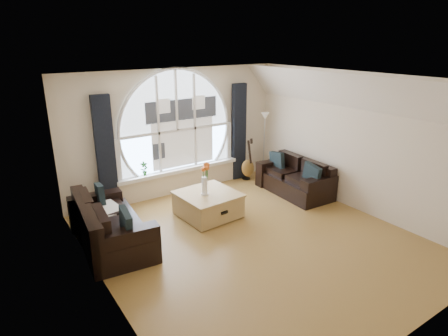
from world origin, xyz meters
TOP-DOWN VIEW (x-y plane):
  - ground at (0.00, 0.00)m, footprint 5.00×5.50m
  - ceiling at (0.00, 0.00)m, footprint 5.00×5.50m
  - wall_back at (0.00, 2.75)m, footprint 5.00×0.01m
  - wall_front at (0.00, -2.75)m, footprint 5.00×0.01m
  - wall_left at (-2.50, 0.00)m, footprint 0.01×5.50m
  - wall_right at (2.50, 0.00)m, footprint 0.01×5.50m
  - attic_slope at (2.20, 0.00)m, footprint 0.92×5.50m
  - arched_window at (0.00, 2.72)m, footprint 2.60×0.06m
  - window_sill at (0.00, 2.65)m, footprint 2.90×0.22m
  - window_frame at (0.00, 2.69)m, footprint 2.76×0.08m
  - neighbor_house at (0.15, 2.71)m, footprint 1.70×0.02m
  - curtain_left at (-1.60, 2.63)m, footprint 0.35×0.12m
  - curtain_right at (1.60, 2.63)m, footprint 0.35×0.12m
  - sofa_left at (-2.05, 1.20)m, footprint 1.12×1.95m
  - sofa_right at (2.04, 1.14)m, footprint 0.92×1.72m
  - coffee_chest at (-0.14, 1.24)m, footprint 1.12×1.12m
  - throw_blanket at (-2.06, 1.48)m, footprint 0.64×0.64m
  - vase_flowers at (-0.23, 1.22)m, footprint 0.24×0.24m
  - floor_lamp at (2.19, 2.39)m, footprint 0.24×0.24m
  - guitar at (1.70, 2.38)m, footprint 0.36×0.25m
  - potted_plant at (-0.83, 2.65)m, footprint 0.16×0.11m

SIDE VIEW (x-z plane):
  - ground at x=0.00m, z-range -0.01..0.01m
  - coffee_chest at x=-0.14m, z-range 0.00..0.51m
  - sofa_left at x=-2.05m, z-range -0.01..0.81m
  - sofa_right at x=2.04m, z-range 0.03..0.77m
  - throw_blanket at x=-2.06m, z-range 0.45..0.55m
  - window_sill at x=0.00m, z-range 0.47..0.55m
  - guitar at x=1.70m, z-range 0.00..1.06m
  - potted_plant at x=-0.83m, z-range 0.55..0.85m
  - floor_lamp at x=2.19m, z-range 0.00..1.60m
  - vase_flowers at x=-0.23m, z-range 0.51..1.21m
  - curtain_left at x=-1.60m, z-range 0.00..2.30m
  - curtain_right at x=1.60m, z-range 0.00..2.30m
  - wall_back at x=0.00m, z-range 0.00..2.70m
  - wall_front at x=0.00m, z-range 0.00..2.70m
  - wall_left at x=-2.50m, z-range 0.00..2.70m
  - wall_right at x=2.50m, z-range 0.00..2.70m
  - neighbor_house at x=0.15m, z-range 0.75..2.25m
  - arched_window at x=0.00m, z-range 0.55..2.70m
  - window_frame at x=0.00m, z-range 0.55..2.70m
  - attic_slope at x=2.20m, z-range 1.99..2.71m
  - ceiling at x=0.00m, z-range 2.70..2.71m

